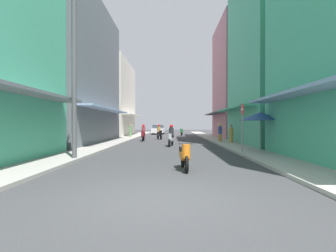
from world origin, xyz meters
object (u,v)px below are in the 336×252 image
object	(u,v)px
pedestrian_foreground	(231,134)
pedestrian_crossing	(220,132)
street_sign_no_entry	(242,122)
pedestrian_far	(130,131)
vendor_umbrella	(260,116)
motorbike_orange	(185,155)
motorbike_maroon	(143,134)
motorbike_green	(182,132)
utility_pole	(74,68)
motorbike_black	(159,133)
parked_car	(158,130)
motorbike_silver	(171,136)

from	to	relation	value
pedestrian_foreground	pedestrian_crossing	bearing A→B (deg)	128.41
street_sign_no_entry	pedestrian_far	bearing A→B (deg)	116.05
pedestrian_crossing	vendor_umbrella	world-z (taller)	vendor_umbrella
motorbike_orange	motorbike_maroon	xyz separation A→B (m)	(-3.17, 15.70, 0.20)
motorbike_green	utility_pole	size ratio (longest dim) A/B	0.23
motorbike_black	parked_car	xyz separation A→B (m)	(-0.84, 13.82, 0.04)
motorbike_green	pedestrian_foreground	xyz separation A→B (m)	(3.47, -15.20, 0.26)
motorbike_black	street_sign_no_entry	distance (m)	15.00
motorbike_green	motorbike_maroon	world-z (taller)	motorbike_maroon
motorbike_silver	pedestrian_far	size ratio (longest dim) A/B	1.12
motorbike_maroon	parked_car	size ratio (longest dim) A/B	0.43
parked_car	pedestrian_foreground	bearing A→B (deg)	-70.92
motorbike_maroon	utility_pole	distance (m)	13.92
pedestrian_foreground	pedestrian_far	world-z (taller)	pedestrian_far
motorbike_orange	parked_car	distance (m)	32.47
motorbike_maroon	pedestrian_foreground	size ratio (longest dim) A/B	1.17
parked_car	street_sign_no_entry	bearing A→B (deg)	-78.29
motorbike_green	street_sign_no_entry	world-z (taller)	street_sign_no_entry
motorbike_silver	street_sign_no_entry	bearing A→B (deg)	-56.11
motorbike_silver	vendor_umbrella	bearing A→B (deg)	-42.04
pedestrian_crossing	utility_pole	xyz separation A→B (m)	(-8.28, -10.92, 3.07)
pedestrian_far	utility_pole	xyz separation A→B (m)	(0.67, -19.58, 3.23)
motorbike_green	pedestrian_foreground	world-z (taller)	pedestrian_foreground
motorbike_maroon	pedestrian_far	size ratio (longest dim) A/B	1.12
pedestrian_crossing	street_sign_no_entry	distance (m)	8.81
vendor_umbrella	street_sign_no_entry	bearing A→B (deg)	-140.51
motorbike_black	pedestrian_crossing	world-z (taller)	pedestrian_crossing
motorbike_orange	utility_pole	world-z (taller)	utility_pole
pedestrian_far	street_sign_no_entry	bearing A→B (deg)	-63.95
parked_car	utility_pole	world-z (taller)	utility_pole
motorbike_maroon	vendor_umbrella	distance (m)	12.81
motorbike_silver	parked_car	world-z (taller)	motorbike_silver
motorbike_maroon	pedestrian_crossing	bearing A→B (deg)	-20.44
motorbike_maroon	pedestrian_crossing	xyz separation A→B (m)	(6.75, -2.52, 0.26)
motorbike_orange	pedestrian_foreground	size ratio (longest dim) A/B	1.17
pedestrian_foreground	utility_pole	bearing A→B (deg)	-132.07
motorbike_black	utility_pole	size ratio (longest dim) A/B	0.22
motorbike_maroon	parked_car	world-z (taller)	motorbike_maroon
motorbike_silver	motorbike_green	size ratio (longest dim) A/B	1.00
motorbike_orange	pedestrian_crossing	distance (m)	13.67
utility_pole	motorbike_green	bearing A→B (deg)	77.58
motorbike_silver	parked_car	bearing A→B (deg)	95.36
pedestrian_crossing	motorbike_orange	bearing A→B (deg)	-105.18
motorbike_black	utility_pole	distance (m)	16.86
pedestrian_foreground	pedestrian_far	distance (m)	13.63
pedestrian_crossing	street_sign_no_entry	bearing A→B (deg)	-92.79
motorbike_silver	street_sign_no_entry	distance (m)	6.69
pedestrian_crossing	utility_pole	distance (m)	14.04
motorbike_green	vendor_umbrella	bearing A→B (deg)	-80.81
motorbike_black	motorbike_maroon	world-z (taller)	same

